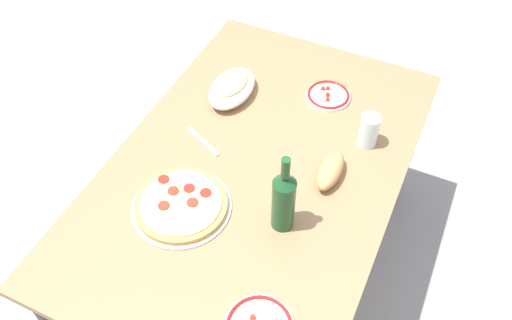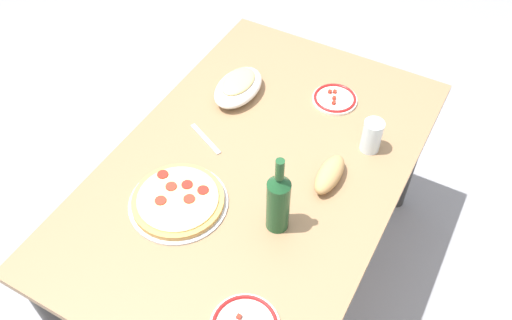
{
  "view_description": "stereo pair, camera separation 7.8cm",
  "coord_description": "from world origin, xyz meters",
  "views": [
    {
      "loc": [
        -1.06,
        -0.49,
        2.06
      ],
      "look_at": [
        0.0,
        0.0,
        0.73
      ],
      "focal_mm": 37.84,
      "sensor_mm": 36.0,
      "label": 1
    },
    {
      "loc": [
        -1.02,
        -0.56,
        2.06
      ],
      "look_at": [
        0.0,
        0.0,
        0.73
      ],
      "focal_mm": 37.84,
      "sensor_mm": 36.0,
      "label": 2
    }
  ],
  "objects": [
    {
      "name": "wine_bottle",
      "position": [
        -0.17,
        -0.17,
        0.82
      ],
      "size": [
        0.07,
        0.07,
        0.29
      ],
      "color": "#194723",
      "rests_on": "dining_table"
    },
    {
      "name": "fork_right",
      "position": [
        0.02,
        0.21,
        0.71
      ],
      "size": [
        0.09,
        0.16,
        0.0
      ],
      "primitive_type": "cube",
      "rotation": [
        0.0,
        0.0,
        1.13
      ],
      "color": "#B7B7BC",
      "rests_on": "dining_table"
    },
    {
      "name": "ground_plane",
      "position": [
        0.0,
        0.0,
        0.0
      ],
      "size": [
        8.0,
        8.0,
        0.0
      ],
      "primitive_type": "plane",
      "color": "gray",
      "rests_on": "ground"
    },
    {
      "name": "baked_pasta_dish",
      "position": [
        0.28,
        0.23,
        0.75
      ],
      "size": [
        0.24,
        0.15,
        0.08
      ],
      "color": "white",
      "rests_on": "dining_table"
    },
    {
      "name": "pepperoni_pizza",
      "position": [
        -0.25,
        0.14,
        0.72
      ],
      "size": [
        0.31,
        0.31,
        0.03
      ],
      "color": "#B7B7BC",
      "rests_on": "dining_table"
    },
    {
      "name": "dining_table",
      "position": [
        0.0,
        0.0,
        0.6
      ],
      "size": [
        1.43,
        0.92,
        0.7
      ],
      "color": "#93704C",
      "rests_on": "ground"
    },
    {
      "name": "side_plate_far",
      "position": [
        0.42,
        -0.1,
        0.71
      ],
      "size": [
        0.17,
        0.17,
        0.02
      ],
      "color": "white",
      "rests_on": "dining_table"
    },
    {
      "name": "bread_loaf",
      "position": [
        0.06,
        -0.24,
        0.74
      ],
      "size": [
        0.17,
        0.07,
        0.07
      ],
      "primitive_type": "ellipsoid",
      "color": "tan",
      "rests_on": "dining_table"
    },
    {
      "name": "water_glass",
      "position": [
        0.26,
        -0.3,
        0.77
      ],
      "size": [
        0.07,
        0.07,
        0.12
      ],
      "primitive_type": "cylinder",
      "color": "silver",
      "rests_on": "dining_table"
    }
  ]
}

